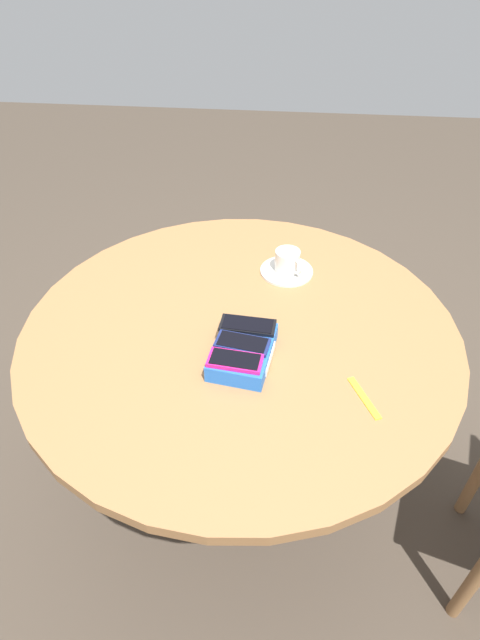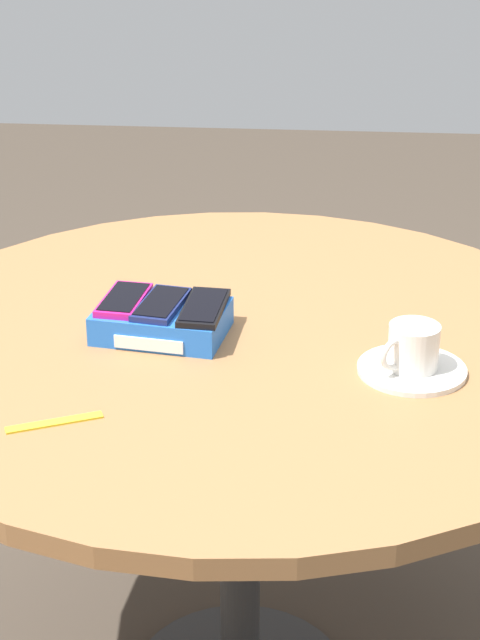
# 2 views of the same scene
# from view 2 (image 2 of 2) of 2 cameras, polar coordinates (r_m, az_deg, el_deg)

# --- Properties ---
(round_table) EXTENTS (1.14, 1.14, 0.72)m
(round_table) POSITION_cam_2_polar(r_m,az_deg,el_deg) (1.70, 0.00, -3.32)
(round_table) COLOR #2D2D2D
(round_table) RESTS_ON ground_plane
(phone_box) EXTENTS (0.21, 0.16, 0.04)m
(phone_box) POSITION_cam_2_polar(r_m,az_deg,el_deg) (1.65, -4.19, -0.06)
(phone_box) COLOR blue
(phone_box) RESTS_ON round_table
(phone_magenta) EXTENTS (0.07, 0.13, 0.01)m
(phone_magenta) POSITION_cam_2_polar(r_m,az_deg,el_deg) (1.66, -6.22, 1.08)
(phone_magenta) COLOR #D11975
(phone_magenta) RESTS_ON phone_box
(phone_navy) EXTENTS (0.08, 0.14, 0.01)m
(phone_navy) POSITION_cam_2_polar(r_m,az_deg,el_deg) (1.64, -4.22, 0.85)
(phone_navy) COLOR navy
(phone_navy) RESTS_ON phone_box
(phone_black) EXTENTS (0.07, 0.14, 0.01)m
(phone_black) POSITION_cam_2_polar(r_m,az_deg,el_deg) (1.62, -1.94, 0.67)
(phone_black) COLOR black
(phone_black) RESTS_ON phone_box
(saucer) EXTENTS (0.16, 0.16, 0.01)m
(saucer) POSITION_cam_2_polar(r_m,az_deg,el_deg) (1.56, 9.15, -2.63)
(saucer) COLOR silver
(saucer) RESTS_ON round_table
(coffee_cup) EXTENTS (0.09, 0.08, 0.07)m
(coffee_cup) POSITION_cam_2_polar(r_m,az_deg,el_deg) (1.54, 9.19, -1.39)
(coffee_cup) COLOR silver
(coffee_cup) RESTS_ON saucer
(lanyard_strap) EXTENTS (0.12, 0.07, 0.00)m
(lanyard_strap) POSITION_cam_2_polar(r_m,az_deg,el_deg) (1.43, -9.87, -5.41)
(lanyard_strap) COLOR yellow
(lanyard_strap) RESTS_ON round_table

